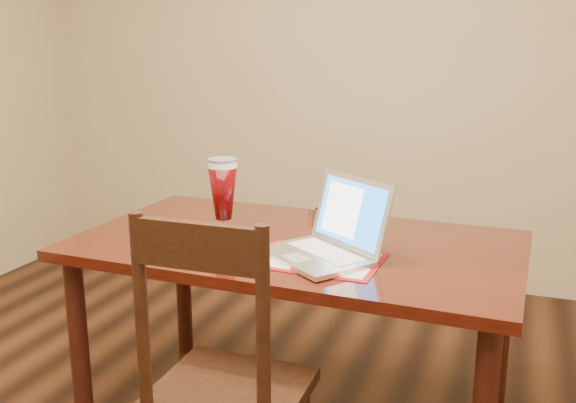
% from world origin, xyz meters
% --- Properties ---
extents(dining_table, '(1.63, 0.95, 1.05)m').
position_xyz_m(dining_table, '(0.09, 0.77, 0.67)').
color(dining_table, '#431008').
rests_on(dining_table, ground).
extents(dining_chair, '(0.44, 0.42, 1.03)m').
position_xyz_m(dining_chair, '(0.09, 0.15, 0.48)').
color(dining_chair, '#331A0E').
rests_on(dining_chair, ground).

